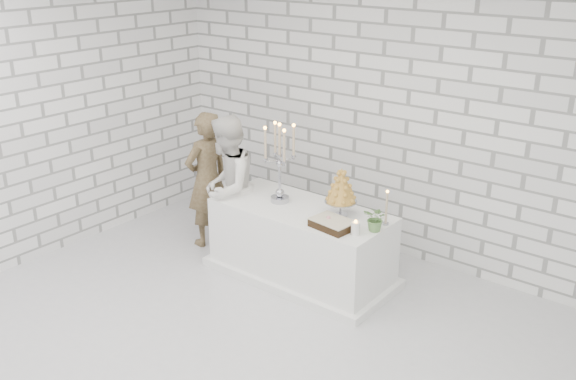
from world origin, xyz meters
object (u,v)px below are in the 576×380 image
at_px(cake_table, 301,242).
at_px(bride, 227,188).
at_px(croquembouche, 341,192).
at_px(candelabra, 280,163).
at_px(groom, 207,179).

distance_m(cake_table, bride, 0.99).
relative_size(cake_table, croquembouche, 3.73).
bearing_deg(bride, candelabra, 78.02).
bearing_deg(bride, groom, -125.09).
xyz_separation_m(cake_table, candelabra, (-0.27, 0.00, 0.78)).
distance_m(groom, bride, 0.40).
distance_m(groom, croquembouche, 1.71).
height_order(groom, candelabra, candelabra).
relative_size(cake_table, candelabra, 2.20).
xyz_separation_m(candelabra, croquembouche, (0.68, 0.08, -0.17)).
distance_m(bride, candelabra, 0.74).
xyz_separation_m(bride, candelabra, (0.62, 0.11, 0.38)).
xyz_separation_m(cake_table, groom, (-1.29, -0.01, 0.39)).
bearing_deg(bride, croquembouche, 76.46).
distance_m(groom, candelabra, 1.09).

